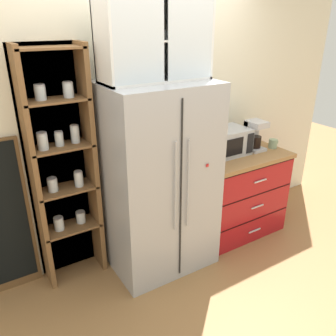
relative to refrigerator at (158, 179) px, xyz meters
The scene contains 11 objects.
ground_plane 0.85m from the refrigerator, 90.01° to the left, with size 10.79×10.79×0.00m, color #9E7042.
wall_back_cream 0.59m from the refrigerator, 90.00° to the left, with size 5.09×0.10×2.55m, color silver.
refrigerator is the anchor object (origin of this frame).
pantry_shelf_column 0.83m from the refrigerator, 158.58° to the left, with size 0.55×0.28×2.01m.
counter_cabinet 1.05m from the refrigerator, ahead, with size 0.97×0.68×0.89m.
microwave 0.86m from the refrigerator, ahead, with size 0.44×0.33×0.26m.
coffee_maker 1.19m from the refrigerator, ahead, with size 0.17×0.20×0.31m.
mug_sage 1.38m from the refrigerator, ahead, with size 0.12×0.09×0.09m.
mug_cream 0.97m from the refrigerator, ahead, with size 0.12×0.09×0.08m.
bottle_amber 0.57m from the refrigerator, ahead, with size 0.06×0.06×0.27m.
upper_cabinet 1.15m from the refrigerator, 90.00° to the left, with size 0.88×0.32×0.60m.
Camera 1 is at (-1.39, -2.40, 2.15)m, focal length 37.06 mm.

